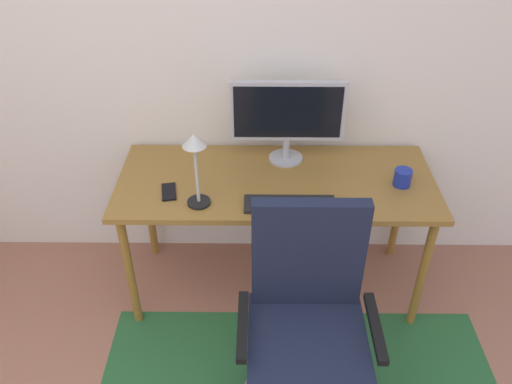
{
  "coord_description": "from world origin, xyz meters",
  "views": [
    {
      "loc": [
        0.41,
        -0.36,
        2.22
      ],
      "look_at": [
        0.39,
        1.55,
        0.85
      ],
      "focal_mm": 36.27,
      "sensor_mm": 36.0,
      "label": 1
    }
  ],
  "objects_px": {
    "keyboard": "(290,204)",
    "monitor": "(287,114)",
    "desk_lamp": "(195,155)",
    "office_chair": "(305,347)",
    "cell_phone": "(169,192)",
    "computer_mouse": "(356,205)",
    "coffee_cup": "(403,178)",
    "desk": "(276,190)"
  },
  "relations": [
    {
      "from": "keyboard",
      "to": "office_chair",
      "type": "height_order",
      "value": "office_chair"
    },
    {
      "from": "monitor",
      "to": "cell_phone",
      "type": "bearing_deg",
      "value": -151.75
    },
    {
      "from": "desk",
      "to": "keyboard",
      "type": "distance_m",
      "value": 0.24
    },
    {
      "from": "monitor",
      "to": "coffee_cup",
      "type": "bearing_deg",
      "value": -22.5
    },
    {
      "from": "computer_mouse",
      "to": "coffee_cup",
      "type": "distance_m",
      "value": 0.32
    },
    {
      "from": "office_chair",
      "to": "computer_mouse",
      "type": "bearing_deg",
      "value": 65.07
    },
    {
      "from": "computer_mouse",
      "to": "coffee_cup",
      "type": "xyz_separation_m",
      "value": [
        0.25,
        0.19,
        0.03
      ]
    },
    {
      "from": "coffee_cup",
      "to": "monitor",
      "type": "bearing_deg",
      "value": 157.5
    },
    {
      "from": "coffee_cup",
      "to": "desk_lamp",
      "type": "distance_m",
      "value": 1.03
    },
    {
      "from": "desk_lamp",
      "to": "computer_mouse",
      "type": "bearing_deg",
      "value": -2.04
    },
    {
      "from": "keyboard",
      "to": "coffee_cup",
      "type": "height_order",
      "value": "coffee_cup"
    },
    {
      "from": "desk",
      "to": "cell_phone",
      "type": "bearing_deg",
      "value": -167.11
    },
    {
      "from": "coffee_cup",
      "to": "cell_phone",
      "type": "relative_size",
      "value": 0.62
    },
    {
      "from": "monitor",
      "to": "coffee_cup",
      "type": "height_order",
      "value": "monitor"
    },
    {
      "from": "cell_phone",
      "to": "monitor",
      "type": "bearing_deg",
      "value": 18.05
    },
    {
      "from": "coffee_cup",
      "to": "desk_lamp",
      "type": "height_order",
      "value": "desk_lamp"
    },
    {
      "from": "coffee_cup",
      "to": "office_chair",
      "type": "xyz_separation_m",
      "value": [
        -0.51,
        -0.73,
        -0.37
      ]
    },
    {
      "from": "keyboard",
      "to": "computer_mouse",
      "type": "bearing_deg",
      "value": -2.09
    },
    {
      "from": "desk",
      "to": "keyboard",
      "type": "height_order",
      "value": "keyboard"
    },
    {
      "from": "cell_phone",
      "to": "computer_mouse",
      "type": "bearing_deg",
      "value": -17.32
    },
    {
      "from": "coffee_cup",
      "to": "cell_phone",
      "type": "bearing_deg",
      "value": -176.13
    },
    {
      "from": "monitor",
      "to": "cell_phone",
      "type": "xyz_separation_m",
      "value": [
        -0.58,
        -0.31,
        -0.26
      ]
    },
    {
      "from": "keyboard",
      "to": "desk_lamp",
      "type": "bearing_deg",
      "value": 178.01
    },
    {
      "from": "cell_phone",
      "to": "office_chair",
      "type": "distance_m",
      "value": 0.97
    },
    {
      "from": "computer_mouse",
      "to": "desk_lamp",
      "type": "height_order",
      "value": "desk_lamp"
    },
    {
      "from": "monitor",
      "to": "office_chair",
      "type": "height_order",
      "value": "monitor"
    },
    {
      "from": "monitor",
      "to": "computer_mouse",
      "type": "xyz_separation_m",
      "value": [
        0.31,
        -0.42,
        -0.25
      ]
    },
    {
      "from": "desk_lamp",
      "to": "cell_phone",
      "type": "bearing_deg",
      "value": 151.22
    },
    {
      "from": "keyboard",
      "to": "office_chair",
      "type": "xyz_separation_m",
      "value": [
        0.05,
        -0.56,
        -0.33
      ]
    },
    {
      "from": "office_chair",
      "to": "monitor",
      "type": "bearing_deg",
      "value": 93.62
    },
    {
      "from": "computer_mouse",
      "to": "cell_phone",
      "type": "relative_size",
      "value": 0.74
    },
    {
      "from": "computer_mouse",
      "to": "desk_lamp",
      "type": "xyz_separation_m",
      "value": [
        -0.74,
        0.03,
        0.25
      ]
    },
    {
      "from": "keyboard",
      "to": "monitor",
      "type": "bearing_deg",
      "value": 90.45
    },
    {
      "from": "computer_mouse",
      "to": "office_chair",
      "type": "xyz_separation_m",
      "value": [
        -0.26,
        -0.54,
        -0.34
      ]
    },
    {
      "from": "coffee_cup",
      "to": "office_chair",
      "type": "bearing_deg",
      "value": -124.78
    },
    {
      "from": "desk",
      "to": "computer_mouse",
      "type": "distance_m",
      "value": 0.44
    },
    {
      "from": "cell_phone",
      "to": "desk_lamp",
      "type": "distance_m",
      "value": 0.32
    },
    {
      "from": "desk",
      "to": "desk_lamp",
      "type": "xyz_separation_m",
      "value": [
        -0.37,
        -0.21,
        0.34
      ]
    },
    {
      "from": "office_chair",
      "to": "desk_lamp",
      "type": "bearing_deg",
      "value": 130.44
    },
    {
      "from": "computer_mouse",
      "to": "office_chair",
      "type": "distance_m",
      "value": 0.69
    },
    {
      "from": "desk_lamp",
      "to": "office_chair",
      "type": "distance_m",
      "value": 0.95
    },
    {
      "from": "monitor",
      "to": "computer_mouse",
      "type": "distance_m",
      "value": 0.58
    }
  ]
}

